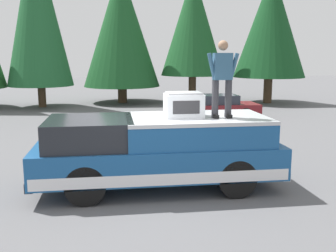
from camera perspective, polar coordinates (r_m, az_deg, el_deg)
The scene contains 9 objects.
ground_plane at distance 8.84m, azimuth -3.42°, elevation -9.78°, with size 90.00×90.00×0.00m, color #565659.
pickup_truck at distance 8.99m, azimuth -1.40°, elevation -3.61°, with size 2.01×5.54×1.65m.
compressor_unit at distance 8.83m, azimuth 2.28°, elevation 3.09°, with size 0.65×0.84×0.56m.
person_on_truck_bed at distance 8.77m, azimuth 7.88°, elevation 7.05°, with size 0.29×0.72×1.69m.
parked_car_maroon at distance 18.80m, azimuth 6.83°, elevation 2.76°, with size 1.64×4.10×1.16m.
conifer_far_left at distance 25.77m, azimuth 14.66°, elevation 14.06°, with size 4.43×4.43×8.11m.
conifer_left at distance 25.20m, azimuth 3.63°, elevation 14.52°, with size 3.96×3.96×8.06m.
conifer_center_left at distance 25.31m, azimuth -6.82°, elevation 14.04°, with size 4.78×4.78×8.37m.
conifer_center_right at distance 24.17m, azimuth -18.46°, elevation 16.00°, with size 3.72×3.72×10.04m.
Camera 1 is at (-8.28, 0.66, 3.04)m, focal length 42.07 mm.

